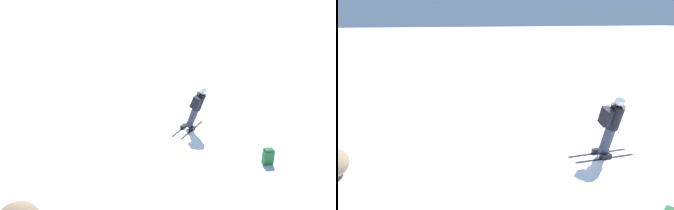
% 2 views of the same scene
% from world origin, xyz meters
% --- Properties ---
extents(ground_plane, '(300.00, 300.00, 0.00)m').
position_xyz_m(ground_plane, '(0.00, 0.00, 0.00)').
color(ground_plane, white).
extents(skier, '(1.35, 1.72, 1.78)m').
position_xyz_m(skier, '(-0.90, 0.04, 0.98)').
color(skier, black).
rests_on(skier, ground).
extents(spare_backpack, '(0.37, 0.36, 0.50)m').
position_xyz_m(spare_backpack, '(-3.72, 0.92, 0.24)').
color(spare_backpack, '#236633').
rests_on(spare_backpack, ground).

